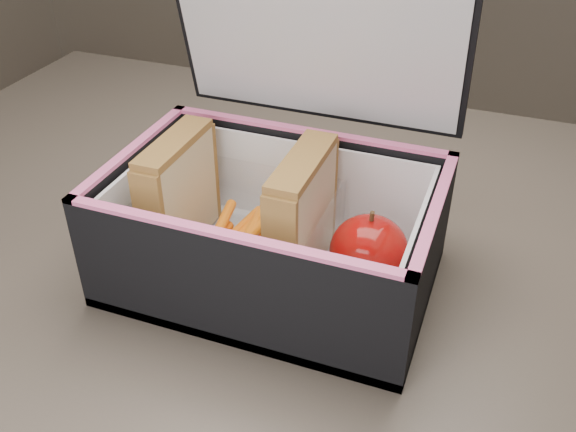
{
  "coord_description": "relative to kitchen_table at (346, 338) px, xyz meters",
  "views": [
    {
      "loc": [
        0.11,
        -0.46,
        1.13
      ],
      "look_at": [
        -0.05,
        -0.03,
        0.81
      ],
      "focal_mm": 40.0,
      "sensor_mm": 36.0,
      "label": 1
    }
  ],
  "objects": [
    {
      "name": "sandwich_left",
      "position": [
        -0.16,
        -0.03,
        0.16
      ],
      "size": [
        0.03,
        0.1,
        0.11
      ],
      "color": "tan",
      "rests_on": "plastic_tub"
    },
    {
      "name": "plastic_tub",
      "position": [
        -0.1,
        -0.03,
        0.14
      ],
      "size": [
        0.16,
        0.12,
        0.07
      ],
      "primitive_type": null,
      "color": "white",
      "rests_on": "lunch_bag"
    },
    {
      "name": "paper_napkin",
      "position": [
        0.02,
        -0.03,
        0.11
      ],
      "size": [
        0.09,
        0.09,
        0.01
      ],
      "primitive_type": "cube",
      "rotation": [
        0.0,
        0.0,
        -0.29
      ],
      "color": "white",
      "rests_on": "lunch_bag"
    },
    {
      "name": "sandwich_right",
      "position": [
        -0.04,
        -0.03,
        0.16
      ],
      "size": [
        0.03,
        0.1,
        0.11
      ],
      "color": "tan",
      "rests_on": "plastic_tub"
    },
    {
      "name": "carrot_sticks",
      "position": [
        -0.1,
        -0.04,
        0.12
      ],
      "size": [
        0.06,
        0.12,
        0.03
      ],
      "color": "#FB7000",
      "rests_on": "plastic_tub"
    },
    {
      "name": "lunch_bag",
      "position": [
        -0.06,
        -0.03,
        0.15
      ],
      "size": [
        0.28,
        0.23,
        0.28
      ],
      "color": "black",
      "rests_on": "kitchen_table"
    },
    {
      "name": "red_apple",
      "position": [
        0.02,
        -0.03,
        0.14
      ],
      "size": [
        0.09,
        0.09,
        0.07
      ],
      "rotation": [
        0.0,
        0.0,
        0.37
      ],
      "color": "maroon",
      "rests_on": "paper_napkin"
    },
    {
      "name": "kitchen_table",
      "position": [
        0.0,
        0.0,
        0.0
      ],
      "size": [
        1.2,
        0.8,
        0.75
      ],
      "color": "#52483E",
      "rests_on": "ground"
    }
  ]
}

